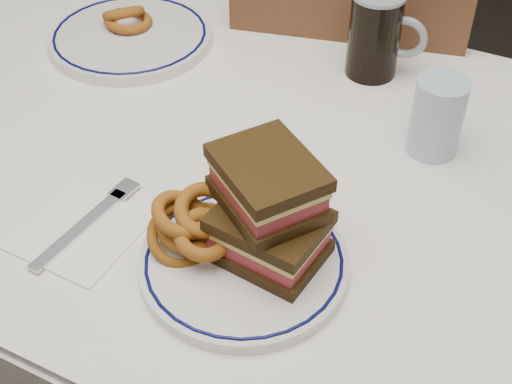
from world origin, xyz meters
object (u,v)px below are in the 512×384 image
at_px(main_plate, 244,262).
at_px(reuben_sandwich, 269,210).
at_px(chair_far, 343,114).
at_px(beer_mug, 376,34).
at_px(far_plate, 130,37).

distance_m(main_plate, reuben_sandwich, 0.08).
bearing_deg(main_plate, chair_far, 99.86).
bearing_deg(reuben_sandwich, beer_mug, 93.63).
relative_size(reuben_sandwich, beer_mug, 1.13).
relative_size(chair_far, reuben_sandwich, 5.63).
bearing_deg(chair_far, main_plate, -80.14).
distance_m(beer_mug, far_plate, 0.43).
bearing_deg(beer_mug, far_plate, -166.28).
height_order(reuben_sandwich, far_plate, reuben_sandwich).
distance_m(main_plate, beer_mug, 0.49).
bearing_deg(main_plate, far_plate, 138.09).
height_order(main_plate, far_plate, far_plate).
relative_size(main_plate, far_plate, 0.90).
xyz_separation_m(main_plate, beer_mug, (-0.01, 0.49, 0.06)).
bearing_deg(beer_mug, reuben_sandwich, -86.37).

